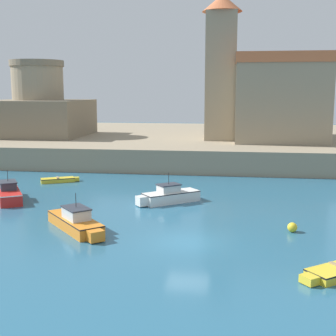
{
  "coord_description": "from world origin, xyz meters",
  "views": [
    {
      "loc": [
        2.48,
        -26.02,
        8.73
      ],
      "look_at": [
        -3.14,
        13.88,
        2.0
      ],
      "focal_mm": 50.0,
      "sensor_mm": 36.0,
      "label": 1
    }
  ],
  "objects_px": {
    "church": "(271,93)",
    "fortress": "(39,110)",
    "motorboat_red_1": "(9,193)",
    "motorboat_white_3": "(169,196)",
    "mooring_buoy": "(292,227)",
    "motorboat_orange_0": "(76,222)",
    "dinghy_yellow_2": "(59,180)"
  },
  "relations": [
    {
      "from": "mooring_buoy",
      "to": "fortress",
      "type": "xyz_separation_m",
      "value": [
        -30.23,
        32.38,
        5.69
      ]
    },
    {
      "from": "church",
      "to": "fortress",
      "type": "distance_m",
      "value": 31.12
    },
    {
      "from": "church",
      "to": "fortress",
      "type": "xyz_separation_m",
      "value": [
        -31.03,
        0.17,
        -2.34
      ]
    },
    {
      "from": "mooring_buoy",
      "to": "fortress",
      "type": "relative_size",
      "value": 0.05
    },
    {
      "from": "mooring_buoy",
      "to": "motorboat_white_3",
      "type": "bearing_deg",
      "value": 142.71
    },
    {
      "from": "mooring_buoy",
      "to": "church",
      "type": "bearing_deg",
      "value": 88.58
    },
    {
      "from": "motorboat_orange_0",
      "to": "dinghy_yellow_2",
      "type": "relative_size",
      "value": 1.51
    },
    {
      "from": "church",
      "to": "fortress",
      "type": "height_order",
      "value": "church"
    },
    {
      "from": "motorboat_orange_0",
      "to": "motorboat_red_1",
      "type": "height_order",
      "value": "motorboat_red_1"
    },
    {
      "from": "dinghy_yellow_2",
      "to": "church",
      "type": "relative_size",
      "value": 0.21
    },
    {
      "from": "motorboat_orange_0",
      "to": "motorboat_red_1",
      "type": "bearing_deg",
      "value": 138.9
    },
    {
      "from": "dinghy_yellow_2",
      "to": "church",
      "type": "xyz_separation_m",
      "value": [
        21.08,
        18.92,
        8.1
      ]
    },
    {
      "from": "motorboat_orange_0",
      "to": "motorboat_red_1",
      "type": "distance_m",
      "value": 10.64
    },
    {
      "from": "fortress",
      "to": "dinghy_yellow_2",
      "type": "bearing_deg",
      "value": -62.48
    },
    {
      "from": "motorboat_red_1",
      "to": "motorboat_white_3",
      "type": "height_order",
      "value": "motorboat_red_1"
    },
    {
      "from": "mooring_buoy",
      "to": "motorboat_orange_0",
      "type": "bearing_deg",
      "value": -174.03
    },
    {
      "from": "fortress",
      "to": "motorboat_orange_0",
      "type": "bearing_deg",
      "value": -63.63
    },
    {
      "from": "motorboat_white_3",
      "to": "motorboat_red_1",
      "type": "bearing_deg",
      "value": -175.57
    },
    {
      "from": "dinghy_yellow_2",
      "to": "church",
      "type": "height_order",
      "value": "church"
    },
    {
      "from": "motorboat_orange_0",
      "to": "mooring_buoy",
      "type": "relative_size",
      "value": 8.98
    },
    {
      "from": "motorboat_red_1",
      "to": "dinghy_yellow_2",
      "type": "bearing_deg",
      "value": 81.01
    },
    {
      "from": "motorboat_orange_0",
      "to": "dinghy_yellow_2",
      "type": "distance_m",
      "value": 16.2
    },
    {
      "from": "motorboat_orange_0",
      "to": "mooring_buoy",
      "type": "xyz_separation_m",
      "value": [
        13.48,
        1.41,
        -0.23
      ]
    },
    {
      "from": "motorboat_red_1",
      "to": "motorboat_orange_0",
      "type": "bearing_deg",
      "value": -41.1
    },
    {
      "from": "motorboat_red_1",
      "to": "fortress",
      "type": "height_order",
      "value": "fortress"
    },
    {
      "from": "dinghy_yellow_2",
      "to": "motorboat_white_3",
      "type": "relative_size",
      "value": 0.74
    },
    {
      "from": "motorboat_orange_0",
      "to": "fortress",
      "type": "bearing_deg",
      "value": 116.37
    },
    {
      "from": "motorboat_orange_0",
      "to": "dinghy_yellow_2",
      "type": "height_order",
      "value": "motorboat_orange_0"
    },
    {
      "from": "motorboat_red_1",
      "to": "church",
      "type": "height_order",
      "value": "church"
    },
    {
      "from": "motorboat_white_3",
      "to": "church",
      "type": "bearing_deg",
      "value": 69.77
    },
    {
      "from": "motorboat_orange_0",
      "to": "motorboat_white_3",
      "type": "relative_size",
      "value": 1.12
    },
    {
      "from": "motorboat_orange_0",
      "to": "mooring_buoy",
      "type": "distance_m",
      "value": 13.56
    }
  ]
}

